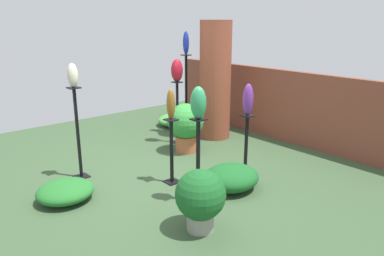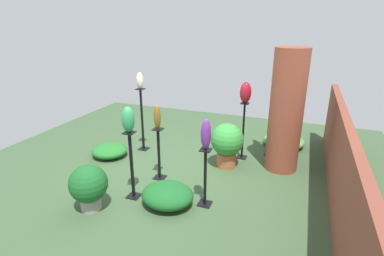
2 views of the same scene
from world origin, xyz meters
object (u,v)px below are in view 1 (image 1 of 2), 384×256
at_px(pedestal_jade, 198,165).
at_px(art_vase_bronze, 171,104).
at_px(potted_plant_mid_right, 186,124).
at_px(art_vase_violet, 248,100).
at_px(pedestal_cobalt, 186,98).
at_px(brick_pillar, 215,81).
at_px(pedestal_ivory, 78,137).
at_px(pedestal_violet, 246,148).
at_px(potted_plant_near_pillar, 200,197).
at_px(art_vase_ruby, 177,70).
at_px(art_vase_cobalt, 186,43).
at_px(art_vase_ivory, 73,75).
at_px(art_vase_jade, 198,103).
at_px(pedestal_bronze, 172,154).
at_px(pedestal_ruby, 177,115).

bearing_deg(pedestal_jade, art_vase_bronze, 170.41).
relative_size(art_vase_bronze, potted_plant_mid_right, 0.49).
bearing_deg(art_vase_violet, pedestal_cobalt, 162.59).
bearing_deg(pedestal_cobalt, pedestal_jade, -37.15).
bearing_deg(brick_pillar, pedestal_ivory, -87.03).
distance_m(art_vase_violet, art_vase_bronze, 1.12).
distance_m(pedestal_violet, potted_plant_near_pillar, 1.70).
distance_m(potted_plant_mid_right, potted_plant_near_pillar, 2.58).
bearing_deg(art_vase_ruby, pedestal_jade, -32.59).
height_order(art_vase_cobalt, potted_plant_mid_right, art_vase_cobalt).
height_order(pedestal_ivory, art_vase_bronze, art_vase_bronze).
bearing_deg(art_vase_bronze, art_vase_ivory, -138.55).
xyz_separation_m(pedestal_jade, art_vase_cobalt, (-2.40, 1.82, 1.31)).
xyz_separation_m(pedestal_ivory, art_vase_jade, (1.71, 0.79, 0.68)).
xyz_separation_m(pedestal_ivory, art_vase_ruby, (-0.34, 2.09, 0.74)).
xyz_separation_m(pedestal_bronze, pedestal_jade, (0.69, -0.12, 0.08)).
distance_m(art_vase_bronze, art_vase_jade, 0.71).
xyz_separation_m(pedestal_jade, potted_plant_mid_right, (-1.56, 1.11, -0.01)).
relative_size(pedestal_ruby, art_vase_violet, 2.53).
height_order(pedestal_bronze, art_vase_bronze, art_vase_bronze).
distance_m(art_vase_jade, potted_plant_near_pillar, 1.12).
distance_m(pedestal_bronze, art_vase_jade, 1.12).
distance_m(pedestal_ruby, art_vase_jade, 2.55).
bearing_deg(potted_plant_mid_right, pedestal_violet, 0.89).
bearing_deg(brick_pillar, potted_plant_mid_right, -73.22).
height_order(art_vase_jade, potted_plant_mid_right, art_vase_jade).
xyz_separation_m(art_vase_violet, art_vase_jade, (0.20, -1.13, 0.15)).
relative_size(pedestal_ivory, art_vase_bronze, 3.19).
relative_size(art_vase_cobalt, potted_plant_mid_right, 0.51).
xyz_separation_m(brick_pillar, art_vase_cobalt, (-0.54, -0.27, 0.69)).
xyz_separation_m(pedestal_ruby, pedestal_cobalt, (-0.35, 0.51, 0.21)).
distance_m(pedestal_bronze, art_vase_violet, 1.34).
bearing_deg(pedestal_ruby, brick_pillar, 76.47).
distance_m(pedestal_bronze, art_vase_cobalt, 2.78).
xyz_separation_m(pedestal_ruby, art_vase_violet, (1.85, -0.18, 0.62)).
bearing_deg(art_vase_ruby, art_vase_jade, -32.59).
xyz_separation_m(art_vase_cobalt, potted_plant_near_pillar, (2.91, -2.24, -1.41)).
bearing_deg(pedestal_ivory, pedestal_violet, 51.73).
height_order(pedestal_ruby, art_vase_ivory, art_vase_ivory).
distance_m(art_vase_jade, potted_plant_mid_right, 2.08).
bearing_deg(art_vase_ivory, art_vase_cobalt, 104.85).
height_order(pedestal_bronze, art_vase_violet, art_vase_violet).
bearing_deg(pedestal_cobalt, pedestal_bronze, -44.84).
height_order(brick_pillar, art_vase_ivory, brick_pillar).
xyz_separation_m(pedestal_violet, potted_plant_mid_right, (-1.36, -0.02, 0.08)).
bearing_deg(pedestal_ruby, pedestal_jade, -32.59).
bearing_deg(brick_pillar, pedestal_violet, -30.10).
bearing_deg(pedestal_violet, potted_plant_mid_right, -179.11).
xyz_separation_m(pedestal_ivory, pedestal_jade, (1.71, 0.79, -0.12)).
height_order(art_vase_jade, potted_plant_near_pillar, art_vase_jade).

